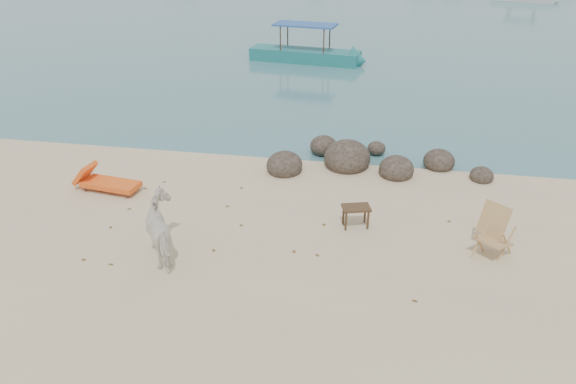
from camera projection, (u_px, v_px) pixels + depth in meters
name	position (u px, v px, depth m)	size (l,w,h in m)	color
boulders	(358.00, 161.00, 16.04)	(6.23, 2.76, 1.00)	#2B231C
cow	(165.00, 230.00, 11.69)	(0.71, 1.57, 1.33)	white
side_table	(356.00, 218.00, 12.98)	(0.64, 0.41, 0.51)	#341E14
lounge_chair	(111.00, 182.00, 14.62)	(1.90, 0.66, 0.57)	orange
deck_chair	(494.00, 235.00, 11.77)	(0.67, 0.74, 1.05)	tan
boat_near	(305.00, 30.00, 26.75)	(5.98, 1.35, 2.91)	#1B6A6C
dead_leaves	(237.00, 235.00, 12.79)	(7.94, 6.70, 0.00)	brown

